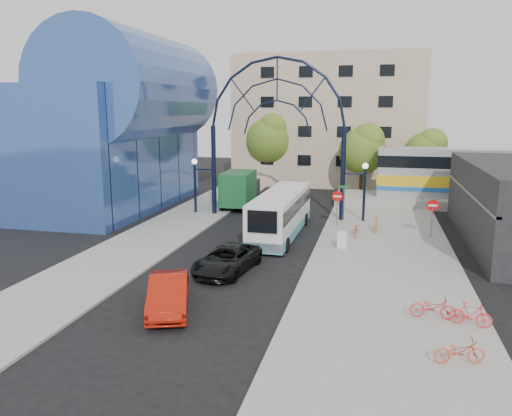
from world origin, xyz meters
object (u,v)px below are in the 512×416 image
(stop_sign, at_px, (337,200))
(tree_north_c, at_px, (427,151))
(sandwich_board, at_px, (342,238))
(tree_north_b, at_px, (270,137))
(bike_near_a, at_px, (356,229))
(do_not_enter_sign, at_px, (433,209))
(bike_far_c, at_px, (459,351))
(bike_far_b, at_px, (471,314))
(bike_far_a, at_px, (433,307))
(black_suv, at_px, (227,259))
(green_truck, at_px, (240,189))
(tree_north_a, at_px, (364,148))
(bike_near_b, at_px, (376,223))
(street_name_sign, at_px, (344,196))
(city_bus, at_px, (281,213))
(red_sedan, at_px, (169,293))
(gateway_arch, at_px, (277,105))

(stop_sign, distance_m, tree_north_c, 17.68)
(sandwich_board, xyz_separation_m, tree_north_b, (-9.48, 23.95, 4.52))
(stop_sign, xyz_separation_m, bike_near_a, (1.49, -2.75, -1.44))
(do_not_enter_sign, distance_m, bike_far_c, 17.02)
(tree_north_c, distance_m, bike_far_b, 31.93)
(bike_far_a, distance_m, bike_far_c, 3.61)
(do_not_enter_sign, xyz_separation_m, black_suv, (-10.87, -9.44, -1.29))
(green_truck, relative_size, bike_far_c, 3.81)
(tree_north_a, xyz_separation_m, bike_near_b, (1.40, -15.02, -3.96))
(do_not_enter_sign, bearing_deg, bike_far_c, -92.48)
(street_name_sign, bearing_deg, bike_near_b, -36.01)
(bike_near_b, bearing_deg, bike_far_c, -77.54)
(tree_north_b, height_order, bike_far_c, tree_north_b)
(tree_north_a, xyz_separation_m, green_truck, (-9.91, -8.51, -3.03))
(bike_near_b, bearing_deg, green_truck, 153.83)
(city_bus, bearing_deg, tree_north_c, 61.60)
(green_truck, bearing_deg, bike_far_b, -57.29)
(red_sedan, bearing_deg, do_not_enter_sign, 31.42)
(tree_north_b, height_order, black_suv, tree_north_b)
(red_sedan, bearing_deg, bike_far_b, -15.09)
(stop_sign, bearing_deg, bike_far_c, -73.91)
(gateway_arch, height_order, bike_far_c, gateway_arch)
(bike_far_b, bearing_deg, gateway_arch, 45.93)
(tree_north_c, xyz_separation_m, bike_far_b, (-0.99, -31.70, -3.69))
(do_not_enter_sign, relative_size, bike_far_a, 1.43)
(bike_near_b, bearing_deg, bike_near_a, -123.09)
(tree_north_c, height_order, bike_near_a, tree_north_c)
(tree_north_a, distance_m, black_suv, 26.36)
(sandwich_board, bearing_deg, red_sedan, -120.61)
(sandwich_board, bearing_deg, black_suv, -135.28)
(tree_north_b, relative_size, bike_far_a, 4.61)
(stop_sign, xyz_separation_m, bike_far_b, (6.33, -15.77, -1.41))
(bike_far_b, bearing_deg, tree_north_b, 37.88)
(red_sedan, bearing_deg, sandwich_board, 39.31)
(gateway_arch, xyz_separation_m, bike_far_c, (10.27, -20.94, -8.00))
(street_name_sign, relative_size, bike_far_c, 1.69)
(tree_north_b, bearing_deg, red_sedan, -84.91)
(bike_far_a, bearing_deg, city_bus, 34.68)
(red_sedan, bearing_deg, bike_far_c, -31.00)
(black_suv, relative_size, red_sedan, 1.09)
(city_bus, xyz_separation_m, green_truck, (-5.17, 8.66, 0.06))
(red_sedan, bearing_deg, tree_north_a, 57.26)
(black_suv, bearing_deg, red_sedan, -91.76)
(bike_far_a, bearing_deg, tree_north_a, 7.09)
(tree_north_c, bearing_deg, bike_far_b, -91.79)
(bike_near_a, distance_m, bike_far_a, 13.10)
(tree_north_a, height_order, tree_north_b, tree_north_b)
(sandwich_board, distance_m, bike_near_a, 3.35)
(green_truck, relative_size, bike_near_b, 3.59)
(city_bus, bearing_deg, tree_north_a, 75.44)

